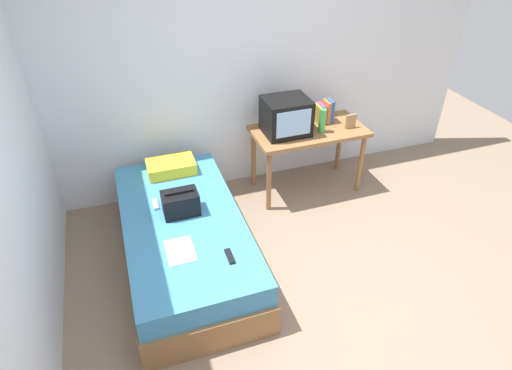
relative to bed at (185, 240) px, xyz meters
The scene contains 13 objects.
ground_plane 1.26m from the bed, 42.77° to the right, with size 8.00×8.00×0.00m, color #84705B.
wall_back 1.81m from the bed, 51.87° to the left, with size 5.20×0.10×2.60m, color silver.
bed is the anchor object (origin of this frame).
desk 1.68m from the bed, 25.72° to the left, with size 1.16×0.60×0.72m.
tv 1.56m from the bed, 30.63° to the left, with size 0.44×0.39×0.36m.
water_bottle 1.79m from the bed, 21.42° to the left, with size 0.07×0.07×0.25m, color green.
book_row 1.96m from the bed, 25.78° to the left, with size 0.17×0.15×0.24m.
picture_frame 2.05m from the bed, 17.60° to the left, with size 0.11×0.02×0.15m, color #9E754C.
pillow 0.80m from the bed, 86.66° to the left, with size 0.45×0.28×0.12m, color yellow.
handbag 0.36m from the bed, 80.62° to the left, with size 0.30×0.20×0.23m.
magazine 0.48m from the bed, 102.91° to the right, with size 0.21×0.29×0.01m, color white.
remote_dark 0.68m from the bed, 66.92° to the right, with size 0.04×0.16×0.02m, color black.
remote_silver 0.40m from the bed, 127.11° to the left, with size 0.04×0.14×0.02m, color #B7B7BC.
Camera 1 is at (-1.24, -2.03, 2.77)m, focal length 30.45 mm.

